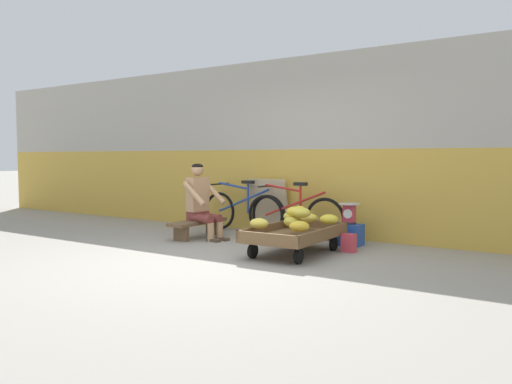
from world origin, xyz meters
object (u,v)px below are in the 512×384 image
(bicycle_near_left, at_px, (243,211))
(shopping_bag, at_px, (349,243))
(low_bench, at_px, (198,225))
(weighing_scale, at_px, (349,213))
(vendor_seated, at_px, (201,201))
(plastic_crate, at_px, (349,235))
(sign_board, at_px, (269,206))
(banana_cart, at_px, (295,236))
(bicycle_far_left, at_px, (294,215))

(bicycle_near_left, relative_size, shopping_bag, 6.92)
(low_bench, relative_size, weighing_scale, 3.68)
(weighing_scale, height_order, bicycle_near_left, bicycle_near_left)
(bicycle_near_left, bearing_deg, low_bench, -103.99)
(vendor_seated, relative_size, plastic_crate, 3.17)
(low_bench, distance_m, bicycle_near_left, 0.93)
(vendor_seated, distance_m, weighing_scale, 2.23)
(shopping_bag, bearing_deg, sign_board, 153.17)
(banana_cart, height_order, bicycle_near_left, bicycle_near_left)
(low_bench, bearing_deg, banana_cart, -10.32)
(weighing_scale, xyz_separation_m, bicycle_far_left, (-0.99, 0.19, -0.10))
(bicycle_near_left, height_order, bicycle_far_left, same)
(bicycle_near_left, height_order, sign_board, sign_board)
(low_bench, xyz_separation_m, shopping_bag, (2.41, 0.18, -0.08))
(vendor_seated, height_order, bicycle_far_left, vendor_seated)
(plastic_crate, distance_m, weighing_scale, 0.30)
(weighing_scale, xyz_separation_m, shopping_bag, (0.20, -0.48, -0.33))
(bicycle_far_left, distance_m, shopping_bag, 1.38)
(low_bench, distance_m, bicycle_far_left, 1.49)
(banana_cart, xyz_separation_m, plastic_crate, (0.31, 1.00, -0.09))
(low_bench, distance_m, sign_board, 1.27)
(sign_board, bearing_deg, shopping_bag, -26.83)
(bicycle_near_left, xyz_separation_m, sign_board, (0.39, 0.20, 0.09))
(bicycle_near_left, distance_m, shopping_bag, 2.31)
(plastic_crate, xyz_separation_m, shopping_bag, (0.20, -0.48, -0.03))
(weighing_scale, distance_m, bicycle_near_left, 2.00)
(weighing_scale, bearing_deg, sign_board, 164.77)
(plastic_crate, bearing_deg, sign_board, 164.81)
(weighing_scale, relative_size, sign_board, 0.34)
(banana_cart, xyz_separation_m, vendor_seated, (-1.81, 0.33, 0.33))
(vendor_seated, bearing_deg, sign_board, 64.57)
(plastic_crate, distance_m, sign_board, 1.68)
(low_bench, relative_size, bicycle_near_left, 0.66)
(vendor_seated, xyz_separation_m, sign_board, (0.52, 1.10, -0.13))
(bicycle_near_left, bearing_deg, banana_cart, -36.41)
(bicycle_far_left, height_order, sign_board, sign_board)
(vendor_seated, height_order, bicycle_near_left, vendor_seated)
(banana_cart, bearing_deg, low_bench, 169.68)
(shopping_bag, bearing_deg, vendor_seated, -175.28)
(banana_cart, bearing_deg, bicycle_far_left, 119.72)
(low_bench, bearing_deg, bicycle_near_left, 76.01)
(shopping_bag, bearing_deg, banana_cart, -134.43)
(weighing_scale, bearing_deg, bicycle_near_left, 173.16)
(banana_cart, bearing_deg, bicycle_near_left, 143.59)
(sign_board, distance_m, shopping_bag, 2.04)
(banana_cart, distance_m, low_bench, 1.93)
(banana_cart, xyz_separation_m, bicycle_far_left, (-0.68, 1.19, 0.11))
(weighing_scale, xyz_separation_m, sign_board, (-1.60, 0.44, -0.01))
(vendor_seated, height_order, plastic_crate, vendor_seated)
(bicycle_far_left, xyz_separation_m, sign_board, (-0.61, 0.25, 0.09))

